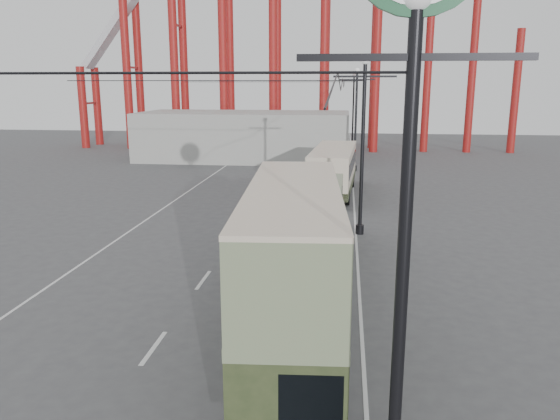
# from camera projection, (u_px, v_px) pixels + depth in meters

# --- Properties ---
(road_markings) EXTENTS (12.52, 120.00, 0.01)m
(road_markings) POSITION_uv_depth(u_px,v_px,m) (248.00, 222.00, 31.98)
(road_markings) COLOR silver
(road_markings) RESTS_ON ground
(lamp_post_near) EXTENTS (3.20, 0.44, 10.80)m
(lamp_post_near) POSITION_uv_depth(u_px,v_px,m) (412.00, 90.00, 7.50)
(lamp_post_near) COLOR black
(lamp_post_near) RESTS_ON ground
(lamp_post_mid) EXTENTS (3.20, 0.44, 9.32)m
(lamp_post_mid) POSITION_uv_depth(u_px,v_px,m) (362.00, 148.00, 28.53)
(lamp_post_mid) COLOR black
(lamp_post_mid) RESTS_ON ground
(lamp_post_far) EXTENTS (3.20, 0.44, 9.32)m
(lamp_post_far) POSITION_uv_depth(u_px,v_px,m) (356.00, 120.00, 49.80)
(lamp_post_far) COLOR black
(lamp_post_far) RESTS_ON ground
(lamp_post_distant) EXTENTS (3.20, 0.44, 9.32)m
(lamp_post_distant) POSITION_uv_depth(u_px,v_px,m) (353.00, 109.00, 71.08)
(lamp_post_distant) COLOR black
(lamp_post_distant) RESTS_ON ground
(fairground_shed) EXTENTS (22.00, 10.00, 5.00)m
(fairground_shed) POSITION_uv_depth(u_px,v_px,m) (245.00, 136.00, 58.41)
(fairground_shed) COLOR #A4A49F
(fairground_shed) RESTS_ON ground
(double_decker_bus) EXTENTS (3.11, 9.91, 5.25)m
(double_decker_bus) POSITION_uv_depth(u_px,v_px,m) (293.00, 269.00, 15.14)
(double_decker_bus) COLOR #2F3C20
(double_decker_bus) RESTS_ON ground
(single_decker_green) EXTENTS (2.85, 11.87, 3.35)m
(single_decker_green) POSITION_uv_depth(u_px,v_px,m) (308.00, 229.00, 23.34)
(single_decker_green) COLOR gray
(single_decker_green) RESTS_ON ground
(single_decker_cream) EXTENTS (3.39, 11.09, 3.40)m
(single_decker_cream) POSITION_uv_depth(u_px,v_px,m) (333.00, 168.00, 39.70)
(single_decker_cream) COLOR beige
(single_decker_cream) RESTS_ON ground
(pedestrian) EXTENTS (0.80, 0.77, 1.84)m
(pedestrian) POSITION_uv_depth(u_px,v_px,m) (273.00, 314.00, 17.02)
(pedestrian) COLOR black
(pedestrian) RESTS_ON ground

